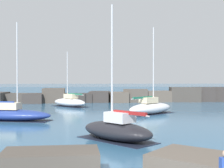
{
  "coord_description": "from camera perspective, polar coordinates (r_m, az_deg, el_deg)",
  "views": [
    {
      "loc": [
        -1.33,
        -9.17,
        3.83
      ],
      "look_at": [
        2.37,
        31.96,
        3.28
      ],
      "focal_mm": 50.0,
      "sensor_mm": 36.0,
      "label": 1
    }
  ],
  "objects": [
    {
      "name": "foreground_rocks",
      "position": [
        12.39,
        9.08,
        -14.74
      ],
      "size": [
        13.04,
        4.95,
        1.21
      ],
      "color": "#423D38",
      "rests_on": "ground"
    },
    {
      "name": "sailboat_moored_0",
      "position": [
        30.87,
        -17.96,
        -5.23
      ],
      "size": [
        8.02,
        4.09,
        9.2
      ],
      "color": "navy",
      "rests_on": "ground"
    },
    {
      "name": "breakwater_jetty",
      "position": [
        53.96,
        -0.34,
        -2.23
      ],
      "size": [
        64.76,
        7.13,
        2.55
      ],
      "color": "#423D38",
      "rests_on": "ground"
    },
    {
      "name": "sailboat_moored_1",
      "position": [
        35.26,
        7.03,
        -4.3
      ],
      "size": [
        6.56,
        5.88,
        9.77
      ],
      "color": "silver",
      "rests_on": "ground"
    },
    {
      "name": "sailboat_moored_3",
      "position": [
        45.05,
        -7.75,
        -3.25
      ],
      "size": [
        5.82,
        6.03,
        7.89
      ],
      "color": "silver",
      "rests_on": "ground"
    },
    {
      "name": "sailboat_moored_2",
      "position": [
        19.98,
        0.91,
        -8.31
      ],
      "size": [
        5.31,
        5.74,
        8.67
      ],
      "color": "black",
      "rests_on": "ground"
    },
    {
      "name": "open_sea_beyond",
      "position": [
        113.9,
        -4.47,
        -1.17
      ],
      "size": [
        400.0,
        116.0,
        0.01
      ],
      "color": "#235175",
      "rests_on": "ground"
    }
  ]
}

